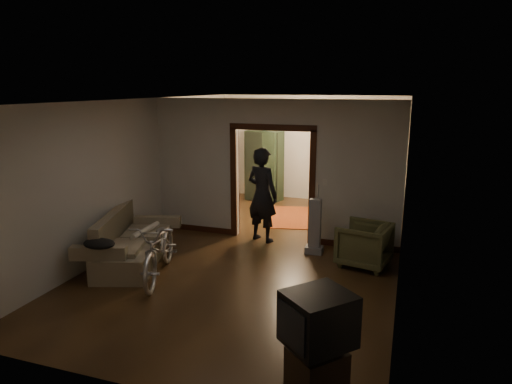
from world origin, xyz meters
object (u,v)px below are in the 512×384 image
at_px(sofa, 131,239).
at_px(bicycle, 160,248).
at_px(person, 262,195).
at_px(armchair, 364,244).
at_px(desk, 353,192).
at_px(locker, 264,166).

distance_m(sofa, bicycle, 0.84).
height_order(bicycle, person, person).
bearing_deg(armchair, bicycle, -50.84).
relative_size(armchair, desk, 0.75).
bearing_deg(person, sofa, 66.90).
height_order(person, desk, person).
bearing_deg(bicycle, desk, 48.12).
distance_m(bicycle, person, 2.50).
xyz_separation_m(armchair, person, (-2.06, 0.68, 0.56)).
xyz_separation_m(sofa, armchair, (3.83, 1.22, -0.07)).
bearing_deg(locker, armchair, -37.58).
bearing_deg(sofa, locker, 63.04).
distance_m(sofa, person, 2.64).
distance_m(armchair, locker, 4.99).
bearing_deg(person, armchair, -178.43).
relative_size(bicycle, locker, 1.00).
distance_m(person, locker, 3.38).
xyz_separation_m(armchair, desk, (-0.65, 3.78, 0.03)).
xyz_separation_m(bicycle, person, (1.00, 2.24, 0.45)).
relative_size(person, locker, 1.00).
height_order(person, locker, person).
height_order(sofa, armchair, sofa).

